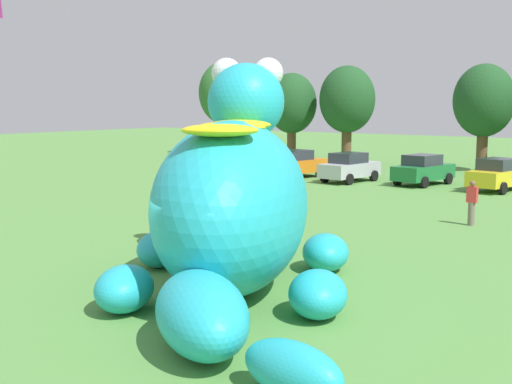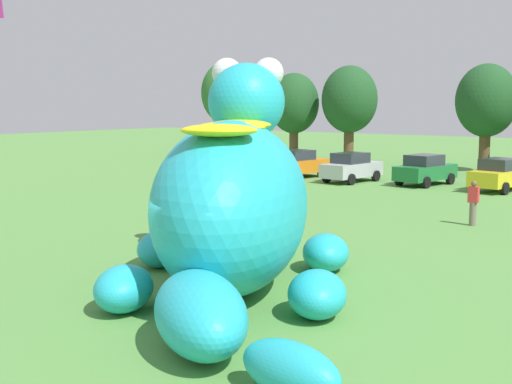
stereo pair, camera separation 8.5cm
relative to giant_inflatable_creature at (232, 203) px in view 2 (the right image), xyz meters
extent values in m
plane|color=#568E42|center=(0.72, -1.87, -2.16)|extent=(160.00, 160.00, 0.00)
ellipsoid|color=#23B2C6|center=(-0.02, 0.00, -0.07)|extent=(7.03, 8.31, 4.19)
ellipsoid|color=#23B2C6|center=(-1.65, 2.72, 2.48)|extent=(3.15, 3.22, 2.21)
sphere|color=white|center=(-2.35, 2.69, 3.31)|extent=(0.88, 0.88, 0.88)
sphere|color=white|center=(-1.30, 3.32, 3.31)|extent=(0.88, 0.88, 0.88)
ellipsoid|color=yellow|center=(-0.89, 1.44, 1.86)|extent=(2.13, 2.01, 0.28)
ellipsoid|color=yellow|center=(-0.02, 0.00, 1.86)|extent=(2.13, 2.01, 0.28)
ellipsoid|color=yellow|center=(0.94, -1.59, 1.86)|extent=(2.13, 2.01, 0.28)
ellipsoid|color=#23B2C6|center=(-3.07, 0.56, -1.65)|extent=(2.02, 2.20, 1.02)
ellipsoid|color=#23B2C6|center=(0.92, 2.96, -1.65)|extent=(2.02, 2.20, 1.02)
ellipsoid|color=#23B2C6|center=(-0.80, -2.86, -1.65)|extent=(2.02, 2.20, 1.02)
ellipsoid|color=#23B2C6|center=(2.87, -0.65, -1.65)|extent=(2.02, 2.20, 1.02)
ellipsoid|color=#23B2C6|center=(2.18, -3.67, -1.43)|extent=(3.66, 3.41, 1.47)
ellipsoid|color=#23B2C6|center=(4.63, -4.30, -1.71)|extent=(2.02, 1.14, 0.90)
cube|color=orange|center=(-12.43, 21.87, -1.44)|extent=(2.28, 4.30, 0.80)
cube|color=#2D333D|center=(-12.46, 21.72, -0.74)|extent=(1.77, 2.17, 0.60)
cylinder|color=black|center=(-13.09, 23.25, -1.84)|extent=(0.33, 0.67, 0.64)
cylinder|color=black|center=(-11.41, 23.00, -1.84)|extent=(0.33, 0.67, 0.64)
cylinder|color=black|center=(-13.46, 20.74, -1.84)|extent=(0.33, 0.67, 0.64)
cylinder|color=black|center=(-11.78, 20.49, -1.84)|extent=(0.33, 0.67, 0.64)
cube|color=#B7BABF|center=(-8.71, 21.90, -1.44)|extent=(2.13, 4.26, 0.80)
cube|color=#2D333D|center=(-8.73, 21.76, -0.74)|extent=(1.70, 2.12, 0.60)
cylinder|color=black|center=(-9.42, 23.26, -1.84)|extent=(0.31, 0.66, 0.64)
cylinder|color=black|center=(-7.73, 23.08, -1.84)|extent=(0.31, 0.66, 0.64)
cylinder|color=black|center=(-9.69, 20.73, -1.84)|extent=(0.31, 0.66, 0.64)
cylinder|color=black|center=(-8.00, 20.55, -1.84)|extent=(0.31, 0.66, 0.64)
cube|color=#1E7238|center=(-4.67, 23.10, -1.44)|extent=(2.32, 4.32, 0.80)
cube|color=#2D333D|center=(-4.70, 22.95, -0.74)|extent=(1.79, 2.18, 0.60)
cylinder|color=black|center=(-5.31, 24.49, -1.84)|extent=(0.34, 0.67, 0.64)
cylinder|color=black|center=(-3.63, 24.22, -1.84)|extent=(0.34, 0.67, 0.64)
cylinder|color=black|center=(-5.71, 21.98, -1.84)|extent=(0.34, 0.67, 0.64)
cylinder|color=black|center=(-4.03, 21.71, -1.84)|extent=(0.34, 0.67, 0.64)
cube|color=yellow|center=(-0.47, 23.00, -1.44)|extent=(2.30, 4.31, 0.80)
cube|color=#2D333D|center=(-0.50, 22.85, -0.74)|extent=(1.77, 2.17, 0.60)
cylinder|color=black|center=(-1.12, 24.38, -1.84)|extent=(0.33, 0.67, 0.64)
cylinder|color=black|center=(-1.50, 21.87, -1.84)|extent=(0.33, 0.67, 0.64)
cylinder|color=black|center=(0.18, 21.61, -1.84)|extent=(0.33, 0.67, 0.64)
cylinder|color=brown|center=(-27.79, 33.78, -0.71)|extent=(0.83, 0.83, 2.91)
ellipsoid|color=#2D662D|center=(-27.79, 33.78, 3.31)|extent=(4.66, 4.66, 5.59)
cylinder|color=brown|center=(-18.87, 31.03, -0.95)|extent=(0.69, 0.69, 2.43)
ellipsoid|color=#1E4C23|center=(-18.87, 31.03, 2.40)|extent=(3.88, 3.88, 4.66)
cylinder|color=brown|center=(-14.31, 31.59, -0.87)|extent=(0.74, 0.74, 2.58)
ellipsoid|color=#1E4C23|center=(-14.31, 31.59, 2.70)|extent=(4.13, 4.13, 4.96)
cylinder|color=brown|center=(-4.49, 32.53, -0.90)|extent=(0.72, 0.72, 2.53)
ellipsoid|color=#1E4C23|center=(-4.49, 32.53, 2.60)|extent=(4.05, 4.05, 4.86)
cylinder|color=#2D334C|center=(-9.95, 14.24, -1.72)|extent=(0.26, 0.26, 0.88)
cube|color=white|center=(-9.95, 14.24, -0.98)|extent=(0.38, 0.22, 0.60)
sphere|color=#9E7051|center=(-9.95, 14.24, -0.56)|extent=(0.22, 0.22, 0.22)
cylinder|color=#726656|center=(-7.71, 9.89, -1.72)|extent=(0.26, 0.26, 0.88)
cube|color=#338C4C|center=(-7.71, 9.89, -0.98)|extent=(0.38, 0.22, 0.60)
sphere|color=tan|center=(-7.71, 9.89, -0.56)|extent=(0.22, 0.22, 0.22)
cylinder|color=#726656|center=(1.81, 12.19, -1.72)|extent=(0.26, 0.26, 0.88)
cube|color=red|center=(1.81, 12.19, -0.98)|extent=(0.38, 0.22, 0.60)
sphere|color=brown|center=(1.81, 12.19, -0.56)|extent=(0.22, 0.22, 0.22)
cylinder|color=#726656|center=(-8.71, 12.44, -1.72)|extent=(0.26, 0.26, 0.88)
cube|color=#338C4C|center=(-8.71, 12.44, -0.98)|extent=(0.38, 0.22, 0.60)
sphere|color=#9E7051|center=(-8.71, 12.44, -0.56)|extent=(0.22, 0.22, 0.22)
camera|label=1|loc=(10.18, -12.74, 2.45)|focal=47.09mm
camera|label=2|loc=(10.25, -12.69, 2.45)|focal=47.09mm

